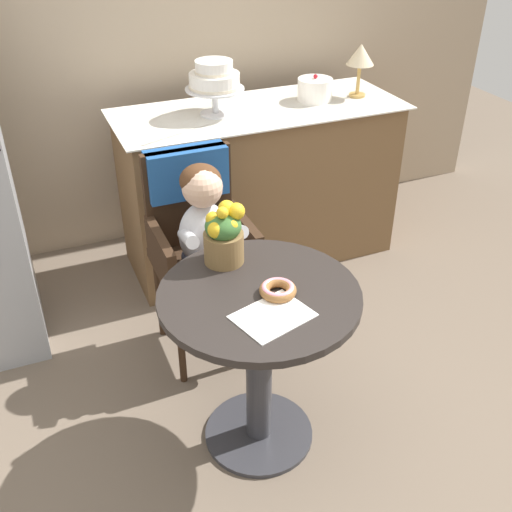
# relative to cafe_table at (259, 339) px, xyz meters

# --- Properties ---
(ground_plane) EXTENTS (8.00, 8.00, 0.00)m
(ground_plane) POSITION_rel_cafe_table_xyz_m (0.00, 0.00, -0.51)
(ground_plane) COLOR #6B5B4C
(back_wall) EXTENTS (4.80, 0.10, 2.70)m
(back_wall) POSITION_rel_cafe_table_xyz_m (0.00, 1.85, 0.84)
(back_wall) COLOR tan
(back_wall) RESTS_ON ground
(cafe_table) EXTENTS (0.72, 0.72, 0.72)m
(cafe_table) POSITION_rel_cafe_table_xyz_m (0.00, 0.00, 0.00)
(cafe_table) COLOR #282321
(cafe_table) RESTS_ON ground
(wicker_chair) EXTENTS (0.42, 0.45, 0.95)m
(wicker_chair) POSITION_rel_cafe_table_xyz_m (-0.01, 0.70, 0.13)
(wicker_chair) COLOR #332114
(wicker_chair) RESTS_ON ground
(seated_child) EXTENTS (0.27, 0.32, 0.73)m
(seated_child) POSITION_rel_cafe_table_xyz_m (-0.01, 0.54, 0.17)
(seated_child) COLOR silver
(seated_child) RESTS_ON ground
(paper_napkin) EXTENTS (0.29, 0.25, 0.00)m
(paper_napkin) POSITION_rel_cafe_table_xyz_m (-0.01, -0.14, 0.21)
(paper_napkin) COLOR white
(paper_napkin) RESTS_ON cafe_table
(donut_front) EXTENTS (0.13, 0.13, 0.04)m
(donut_front) POSITION_rel_cafe_table_xyz_m (0.05, -0.04, 0.23)
(donut_front) COLOR #936033
(donut_front) RESTS_ON cafe_table
(flower_vase) EXTENTS (0.16, 0.15, 0.24)m
(flower_vase) POSITION_rel_cafe_table_xyz_m (-0.04, 0.24, 0.33)
(flower_vase) COLOR brown
(flower_vase) RESTS_ON cafe_table
(display_counter) EXTENTS (1.56, 0.62, 0.90)m
(display_counter) POSITION_rel_cafe_table_xyz_m (0.55, 1.30, -0.05)
(display_counter) COLOR brown
(display_counter) RESTS_ON ground
(tiered_cake_stand) EXTENTS (0.30, 0.30, 0.27)m
(tiered_cake_stand) POSITION_rel_cafe_table_xyz_m (0.30, 1.30, 0.57)
(tiered_cake_stand) COLOR silver
(tiered_cake_stand) RESTS_ON display_counter
(round_layer_cake) EXTENTS (0.19, 0.19, 0.14)m
(round_layer_cake) POSITION_rel_cafe_table_xyz_m (0.88, 1.31, 0.45)
(round_layer_cake) COLOR white
(round_layer_cake) RESTS_ON display_counter
(table_lamp) EXTENTS (0.15, 0.15, 0.28)m
(table_lamp) POSITION_rel_cafe_table_xyz_m (1.13, 1.28, 0.61)
(table_lamp) COLOR #B28C47
(table_lamp) RESTS_ON display_counter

